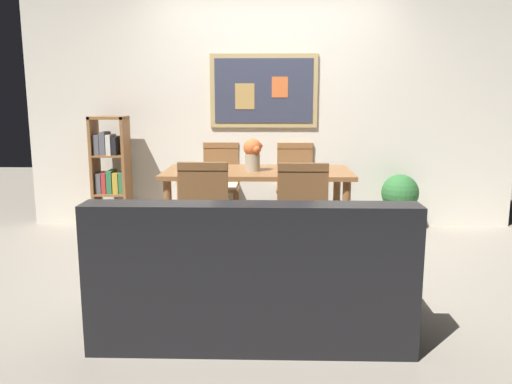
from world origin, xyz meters
name	(u,v)px	position (x,y,z in m)	size (l,w,h in m)	color
ground_plane	(269,268)	(0.00, 0.00, 0.00)	(12.00, 12.00, 0.00)	gray
wall_back_with_painting	(270,105)	(0.00, 1.49, 1.30)	(5.20, 0.14, 2.60)	silver
dining_table	(257,180)	(-0.11, 0.58, 0.64)	(1.70, 0.80, 0.73)	brown
dining_chair_far_left	(220,178)	(-0.53, 1.35, 0.54)	(0.40, 0.41, 0.91)	brown
dining_chair_near_left	(205,208)	(-0.51, -0.15, 0.54)	(0.40, 0.41, 0.91)	brown
dining_chair_far_right	(295,179)	(0.27, 1.33, 0.54)	(0.40, 0.41, 0.91)	brown
dining_chair_near_right	(301,209)	(0.25, -0.18, 0.54)	(0.40, 0.41, 0.91)	brown
leather_couch	(251,282)	(-0.11, -1.18, 0.31)	(1.80, 0.84, 0.84)	black
bookshelf	(111,179)	(-1.65, 1.17, 0.55)	(0.36, 0.28, 1.20)	brown
potted_ivy	(400,198)	(1.36, 1.23, 0.35)	(0.38, 0.38, 0.62)	#4C4742
flower_vase	(252,153)	(-0.16, 0.53, 0.90)	(0.17, 0.18, 0.29)	tan
tv_remote	(297,170)	(0.25, 0.54, 0.74)	(0.12, 0.16, 0.02)	black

